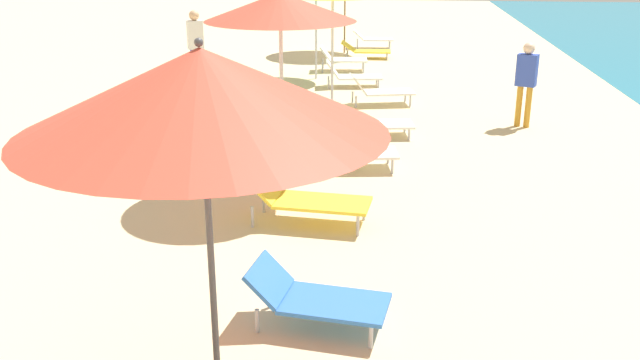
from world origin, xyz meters
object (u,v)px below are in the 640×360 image
(lounger_fourth_inland, at_px, (305,197))
(person_walking_mid, at_px, (195,40))
(lounger_sixth_inland, at_px, (352,75))
(umbrella_third, at_px, (201,91))
(umbrella_fourth, at_px, (280,7))
(lounger_third_shoreside, at_px, (315,297))
(lounger_fourth_shoreside, at_px, (350,150))
(person_walking_near, at_px, (526,77))
(lounger_sixth_shoreside, at_px, (342,58))
(lounger_fifth_inland, at_px, (375,122))
(lounger_farthest_inland, at_px, (365,50))
(lounger_fifth_shoreside, at_px, (380,90))
(lounger_farthest_shoreside, at_px, (372,38))

(lounger_fourth_inland, bearing_deg, person_walking_mid, 119.73)
(lounger_sixth_inland, bearing_deg, umbrella_third, -97.84)
(umbrella_fourth, xyz_separation_m, lounger_fourth_inland, (0.44, -1.11, -2.18))
(lounger_third_shoreside, height_order, lounger_fourth_shoreside, lounger_fourth_shoreside)
(lounger_fourth_shoreside, relative_size, person_walking_mid, 0.82)
(umbrella_third, height_order, person_walking_near, umbrella_third)
(lounger_sixth_inland, xyz_separation_m, person_walking_near, (3.39, -3.33, 0.66))
(lounger_third_shoreside, relative_size, lounger_sixth_shoreside, 1.03)
(lounger_third_shoreside, distance_m, lounger_sixth_shoreside, 12.78)
(lounger_fourth_inland, height_order, lounger_sixth_inland, lounger_fourth_inland)
(umbrella_fourth, distance_m, lounger_fifth_inland, 3.92)
(lounger_sixth_inland, xyz_separation_m, lounger_farthest_inland, (0.16, 4.11, -0.05))
(lounger_farthest_inland, bearing_deg, lounger_sixth_inland, -93.23)
(umbrella_fourth, relative_size, lounger_fifth_shoreside, 1.95)
(lounger_farthest_shoreside, bearing_deg, lounger_farthest_inland, -97.08)
(lounger_fifth_shoreside, bearing_deg, lounger_fourth_inland, -108.43)
(lounger_fifth_shoreside, xyz_separation_m, person_walking_mid, (-4.36, 1.58, 0.76))
(lounger_fifth_shoreside, bearing_deg, umbrella_fourth, -114.27)
(lounger_fifth_inland, distance_m, lounger_farthest_inland, 8.40)
(lounger_third_shoreside, xyz_separation_m, lounger_sixth_inland, (-0.30, 10.73, -0.01))
(umbrella_fourth, distance_m, lounger_sixth_shoreside, 9.54)
(lounger_fourth_shoreside, relative_size, lounger_fifth_shoreside, 1.02)
(umbrella_fourth, bearing_deg, lounger_third_shoreside, -76.66)
(lounger_fifth_inland, relative_size, lounger_farthest_shoreside, 1.05)
(lounger_fourth_shoreside, bearing_deg, umbrella_fourth, -136.24)
(umbrella_fourth, relative_size, lounger_fifth_inland, 2.04)
(umbrella_fourth, height_order, person_walking_mid, umbrella_fourth)
(umbrella_fourth, relative_size, lounger_sixth_inland, 2.01)
(lounger_fifth_inland, bearing_deg, umbrella_fourth, -119.39)
(lounger_fourth_shoreside, height_order, lounger_fifth_inland, lounger_fourth_shoreside)
(lounger_fifth_shoreside, height_order, person_walking_mid, person_walking_mid)
(lounger_third_shoreside, height_order, person_walking_near, person_walking_near)
(lounger_third_shoreside, relative_size, lounger_sixth_inland, 0.96)
(lounger_fourth_shoreside, height_order, person_walking_mid, person_walking_mid)
(lounger_fifth_shoreside, bearing_deg, lounger_farthest_shoreside, 81.26)
(lounger_sixth_inland, height_order, person_walking_near, person_walking_near)
(lounger_fifth_inland, bearing_deg, person_walking_mid, 129.50)
(lounger_sixth_inland, bearing_deg, lounger_farthest_shoreside, 80.91)
(lounger_fourth_shoreside, xyz_separation_m, lounger_farthest_inland, (-0.18, 10.28, -0.06))
(person_walking_near, xyz_separation_m, person_walking_mid, (-7.05, 3.09, 0.14))
(lounger_sixth_shoreside, height_order, person_walking_near, person_walking_near)
(umbrella_third, xyz_separation_m, lounger_farthest_inland, (0.48, 15.99, -2.17))
(lounger_fifth_shoreside, height_order, lounger_farthest_shoreside, lounger_fifth_shoreside)
(lounger_fourth_inland, bearing_deg, lounger_fifth_inland, 85.48)
(lounger_third_shoreside, bearing_deg, lounger_farthest_inland, 98.93)
(lounger_fourth_inland, bearing_deg, person_walking_near, 61.26)
(lounger_fourth_shoreside, relative_size, lounger_fifth_inland, 1.06)
(lounger_farthest_shoreside, bearing_deg, lounger_fifth_inland, -90.93)
(umbrella_third, distance_m, person_walking_near, 9.43)
(lounger_fourth_shoreside, height_order, lounger_sixth_inland, lounger_sixth_inland)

